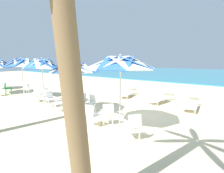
% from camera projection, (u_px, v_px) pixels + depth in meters
% --- Properties ---
extents(ground_plane, '(80.00, 80.00, 0.00)m').
position_uv_depth(ground_plane, '(150.00, 114.00, 8.21)').
color(ground_plane, beige).
extents(sea, '(80.00, 36.00, 0.10)m').
position_uv_depth(sea, '(223.00, 74.00, 31.53)').
color(sea, teal).
rests_on(sea, ground).
extents(surf_foam, '(80.00, 0.70, 0.01)m').
position_uv_depth(surf_foam, '(202.00, 86.00, 17.28)').
color(surf_foam, white).
rests_on(surf_foam, ground).
extents(beach_umbrella_0, '(2.55, 2.55, 2.73)m').
position_uv_depth(beach_umbrella_0, '(120.00, 64.00, 6.19)').
color(beach_umbrella_0, silver).
rests_on(beach_umbrella_0, ground).
extents(plastic_chair_0, '(0.46, 0.49, 0.87)m').
position_uv_depth(plastic_chair_0, '(92.00, 114.00, 6.55)').
color(plastic_chair_0, white).
rests_on(plastic_chair_0, ground).
extents(plastic_chair_1, '(0.63, 0.62, 0.87)m').
position_uv_depth(plastic_chair_1, '(107.00, 112.00, 6.78)').
color(plastic_chair_1, white).
rests_on(plastic_chair_1, ground).
extents(plastic_chair_2, '(0.63, 0.62, 0.87)m').
position_uv_depth(plastic_chair_2, '(133.00, 125.00, 5.46)').
color(plastic_chair_2, white).
rests_on(plastic_chair_2, ground).
extents(beach_umbrella_1, '(2.36, 2.36, 2.51)m').
position_uv_depth(beach_umbrella_1, '(74.00, 68.00, 8.01)').
color(beach_umbrella_1, silver).
rests_on(beach_umbrella_1, ground).
extents(plastic_chair_3, '(0.48, 0.50, 0.87)m').
position_uv_depth(plastic_chair_3, '(91.00, 103.00, 8.32)').
color(plastic_chair_3, white).
rests_on(plastic_chair_3, ground).
extents(plastic_chair_4, '(0.59, 0.61, 0.87)m').
position_uv_depth(plastic_chair_4, '(60.00, 102.00, 8.51)').
color(plastic_chair_4, white).
rests_on(plastic_chair_4, ground).
extents(plastic_chair_5, '(0.57, 0.59, 0.87)m').
position_uv_depth(plastic_chair_5, '(81.00, 101.00, 8.74)').
color(plastic_chair_5, white).
rests_on(plastic_chair_5, ground).
extents(beach_umbrella_2, '(2.12, 2.12, 2.68)m').
position_uv_depth(beach_umbrella_2, '(42.00, 64.00, 9.66)').
color(beach_umbrella_2, silver).
rests_on(beach_umbrella_2, ground).
extents(plastic_chair_6, '(0.59, 0.61, 0.87)m').
position_uv_depth(plastic_chair_6, '(36.00, 94.00, 10.59)').
color(plastic_chair_6, white).
rests_on(plastic_chair_6, ground).
extents(plastic_chair_7, '(0.53, 0.50, 0.87)m').
position_uv_depth(plastic_chair_7, '(50.00, 98.00, 9.37)').
color(plastic_chair_7, white).
rests_on(plastic_chair_7, ground).
extents(plastic_chair_8, '(0.55, 0.57, 0.87)m').
position_uv_depth(plastic_chair_8, '(44.00, 94.00, 10.39)').
color(plastic_chair_8, white).
rests_on(plastic_chair_8, ground).
extents(beach_umbrella_3, '(2.14, 2.14, 2.72)m').
position_uv_depth(beach_umbrella_3, '(21.00, 63.00, 11.29)').
color(beach_umbrella_3, silver).
rests_on(beach_umbrella_3, ground).
extents(plastic_chair_9, '(0.62, 0.63, 0.87)m').
position_uv_depth(plastic_chair_9, '(27.00, 89.00, 12.43)').
color(plastic_chair_9, white).
rests_on(plastic_chair_9, ground).
extents(plastic_chair_11, '(0.60, 0.62, 0.87)m').
position_uv_depth(plastic_chair_11, '(7.00, 88.00, 12.81)').
color(plastic_chair_11, '#2D8C4C').
rests_on(plastic_chair_11, ground).
extents(sun_lounger_0, '(0.89, 2.21, 0.62)m').
position_uv_depth(sun_lounger_0, '(191.00, 103.00, 9.06)').
color(sun_lounger_0, white).
rests_on(sun_lounger_0, ground).
extents(sun_lounger_1, '(0.88, 2.20, 0.62)m').
position_uv_depth(sun_lounger_1, '(161.00, 98.00, 10.43)').
color(sun_lounger_1, white).
rests_on(sun_lounger_1, ground).
extents(sun_lounger_2, '(1.05, 2.23, 0.62)m').
position_uv_depth(sun_lounger_2, '(128.00, 92.00, 12.19)').
color(sun_lounger_2, white).
rests_on(sun_lounger_2, ground).
extents(palm_tree_1, '(2.93, 2.78, 5.05)m').
position_uv_depth(palm_tree_1, '(68.00, 7.00, 2.22)').
color(palm_tree_1, brown).
rests_on(palm_tree_1, ground).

